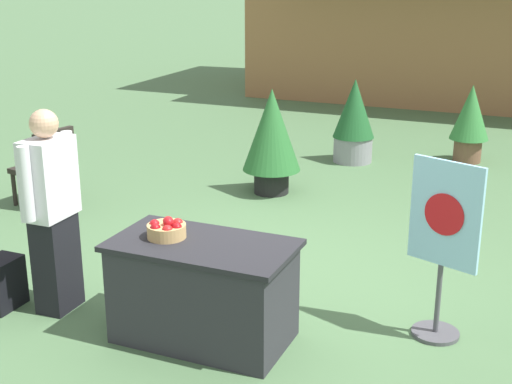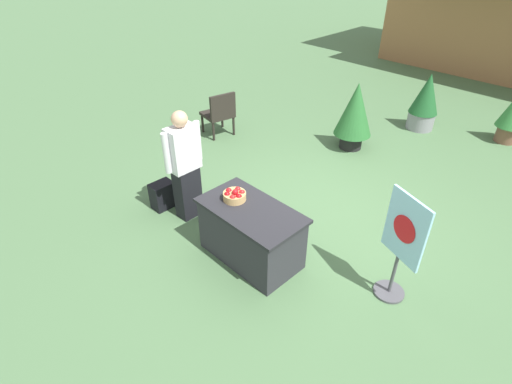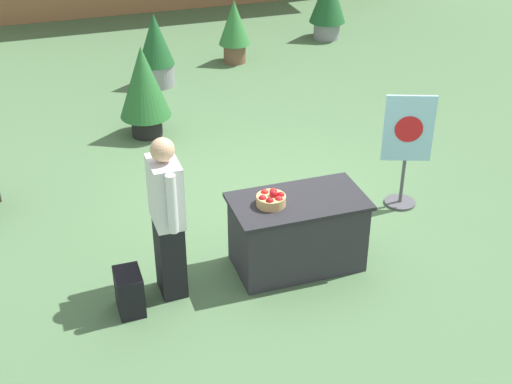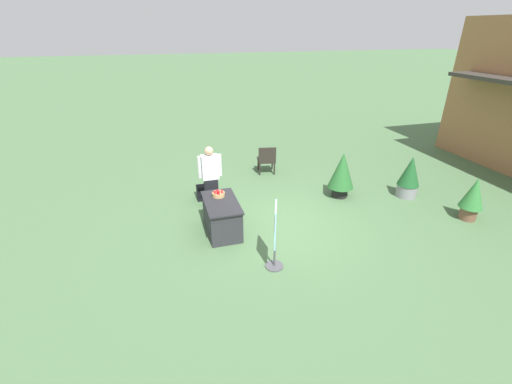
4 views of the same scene
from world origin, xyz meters
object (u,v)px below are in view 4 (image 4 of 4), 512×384
Objects in this scene: potted_plant_near_right at (342,172)px; potted_plant_far_right at (409,176)px; potted_plant_far_left at (473,197)px; apple_basket at (218,194)px; patio_chair at (267,159)px; backpack at (203,193)px; person_visitor at (210,177)px; poster_board at (275,235)px; display_table at (222,216)px.

potted_plant_near_right reaches higher than potted_plant_far_right.
potted_plant_near_right is at bearing -129.68° from potted_plant_far_left.
potted_plant_far_left is at bearing 76.53° from apple_basket.
potted_plant_far_left reaches higher than patio_chair.
backpack is 0.46× the size of patio_chair.
potted_plant_near_right is at bearing 99.52° from apple_basket.
patio_chair is at bearing 143.34° from apple_basket.
backpack is (-0.44, -0.17, -0.63)m from person_visitor.
potted_plant_far_right is at bearing 78.93° from person_visitor.
person_visitor is 1.20× the size of poster_board.
person_visitor is at bearing -96.96° from potted_plant_near_right.
person_visitor reaches higher than patio_chair.
patio_chair is (-4.66, 1.33, -0.24)m from poster_board.
potted_plant_near_right is at bearing 76.81° from backpack.
patio_chair is 0.71× the size of potted_plant_near_right.
display_table is 1.79m from poster_board.
person_visitor is 1.40× the size of potted_plant_far_right.
apple_basket is 3.48m from patio_chair.
patio_chair reaches higher than backpack.
potted_plant_far_right is at bearing -157.06° from potted_plant_far_left.
patio_chair reaches higher than display_table.
patio_chair is 0.83× the size of potted_plant_far_left.
backpack is at bearing -54.22° from poster_board.
potted_plant_near_right is (2.19, 1.45, 0.23)m from patio_chair.
person_visitor is at bearing -179.03° from display_table.
display_table is 0.98× the size of poster_board.
potted_plant_near_right reaches higher than potted_plant_far_left.
backpack is at bearing -104.14° from potted_plant_far_right.
apple_basket is 5.33m from potted_plant_far_right.
person_visitor is 1.81× the size of patio_chair.
apple_basket is at bearing -48.23° from poster_board.
display_table is 1.22× the size of potted_plant_far_left.
poster_board is at bearing 24.71° from display_table.
potted_plant_far_left is (1.43, 5.95, -0.22)m from apple_basket.
potted_plant_near_right is at bearing -106.10° from potted_plant_far_right.
poster_board is (2.90, 0.75, -0.10)m from person_visitor.
poster_board is at bearing -66.95° from potted_plant_far_right.
patio_chair is (-2.78, 2.07, -0.33)m from apple_basket.
poster_board is 4.85m from patio_chair.
potted_plant_far_left reaches higher than apple_basket.
person_visitor is 3.00m from poster_board.
apple_basket is at bearing -89.22° from potted_plant_far_right.
apple_basket reaches higher than backpack.
potted_plant_far_right is (-1.95, 4.58, -0.14)m from poster_board.
person_visitor reaches higher than poster_board.
potted_plant_far_right reaches higher than patio_chair.
potted_plant_near_right is (-0.59, 3.52, -0.11)m from apple_basket.
potted_plant_near_right is 3.16m from potted_plant_far_left.
display_table is 1.38m from person_visitor.
person_visitor is 1.28× the size of potted_plant_near_right.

